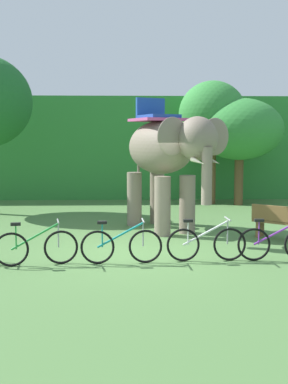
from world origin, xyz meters
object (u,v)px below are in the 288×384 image
object	(u,v)px
bike_white	(206,243)
bike_purple	(277,243)
bike_green	(36,247)
wooden_bench	(281,221)
bike_teal	(121,245)
elephant	(165,153)
tree_center_right	(212,115)
tree_center_left	(240,130)

from	to	relation	value
bike_white	bike_purple	distance (m)	1.51
bike_green	wooden_bench	size ratio (longest dim) A/B	1.19
wooden_bench	bike_teal	bearing A→B (deg)	-150.20
bike_green	bike_purple	bearing A→B (deg)	2.41
elephant	bike_white	world-z (taller)	elephant
tree_center_right	bike_teal	xyz separation A→B (m)	(-3.51, -9.57, -3.14)
bike_purple	elephant	bearing A→B (deg)	120.62
bike_purple	wooden_bench	xyz separation A→B (m)	(0.76, 2.21, 0.09)
bike_white	wooden_bench	size ratio (longest dim) A/B	1.21
bike_purple	wooden_bench	size ratio (longest dim) A/B	1.21
bike_teal	bike_white	xyz separation A→B (m)	(1.80, 0.15, 0.00)
elephant	tree_center_right	bearing A→B (deg)	68.57
bike_white	bike_purple	size ratio (longest dim) A/B	1.00
tree_center_left	bike_white	size ratio (longest dim) A/B	2.43
bike_purple	tree_center_right	bearing A→B (deg)	88.85
tree_center_left	elephant	size ratio (longest dim) A/B	1.00
bike_green	tree_center_left	bearing A→B (deg)	56.02
bike_green	bike_white	bearing A→B (deg)	3.94
tree_center_left	bike_white	world-z (taller)	tree_center_left
tree_center_left	wooden_bench	size ratio (longest dim) A/B	2.94
bike_white	wooden_bench	xyz separation A→B (m)	(2.27, 2.18, 0.09)
tree_center_right	bike_white	xyz separation A→B (m)	(-1.70, -9.42, -3.14)
tree_center_right	elephant	bearing A→B (deg)	-111.43
elephant	wooden_bench	bearing A→B (deg)	-25.34
tree_center_right	bike_green	xyz separation A→B (m)	(-5.25, -9.67, -3.14)
bike_green	bike_teal	xyz separation A→B (m)	(1.75, 0.09, 0.00)
tree_center_left	bike_purple	xyz separation A→B (m)	(-1.20, -9.08, -2.56)
tree_center_left	wooden_bench	xyz separation A→B (m)	(-0.44, -6.87, -2.47)
tree_center_right	elephant	size ratio (longest dim) A/B	1.16
tree_center_left	bike_purple	distance (m)	9.51
tree_center_left	wooden_bench	distance (m)	7.31
tree_center_right	bike_green	distance (m)	11.44
tree_center_right	bike_white	distance (m)	10.07
bike_green	wooden_bench	world-z (taller)	bike_green
elephant	bike_green	distance (m)	5.13
tree_center_right	bike_purple	bearing A→B (deg)	-91.15
tree_center_left	bike_teal	xyz separation A→B (m)	(-4.51, -9.20, -2.56)
tree_center_left	elephant	distance (m)	6.47
tree_center_right	bike_green	world-z (taller)	tree_center_right
tree_center_left	elephant	world-z (taller)	tree_center_left
tree_center_left	bike_purple	size ratio (longest dim) A/B	2.43
tree_center_right	bike_teal	bearing A→B (deg)	-110.11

